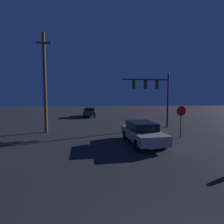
{
  "coord_description": "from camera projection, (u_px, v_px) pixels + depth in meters",
  "views": [
    {
      "loc": [
        -1.68,
        -2.24,
        3.26
      ],
      "look_at": [
        0.0,
        12.56,
        1.99
      ],
      "focal_mm": 28.0,
      "sensor_mm": 36.0,
      "label": 1
    }
  ],
  "objects": [
    {
      "name": "car_far",
      "position": [
        90.0,
        112.0,
        29.3
      ],
      "size": [
        2.11,
        4.82,
        1.51
      ],
      "rotation": [
        0.0,
        0.0,
        -0.03
      ],
      "color": "#1E4728",
      "rests_on": "ground_plane"
    },
    {
      "name": "traffic_signal_mast",
      "position": [
        154.0,
        90.0,
        18.35
      ],
      "size": [
        5.08,
        0.3,
        5.79
      ],
      "color": "#2D2D2D",
      "rests_on": "ground_plane"
    },
    {
      "name": "utility_pole",
      "position": [
        45.0,
        82.0,
        15.86
      ],
      "size": [
        1.33,
        0.28,
        9.01
      ],
      "color": "brown",
      "rests_on": "ground_plane"
    },
    {
      "name": "car_near",
      "position": [
        142.0,
        132.0,
        12.28
      ],
      "size": [
        2.22,
        4.86,
        1.51
      ],
      "rotation": [
        0.0,
        0.0,
        3.2
      ],
      "color": "#99999E",
      "rests_on": "ground_plane"
    },
    {
      "name": "stop_sign",
      "position": [
        181.0,
        116.0,
        13.85
      ],
      "size": [
        0.76,
        0.07,
        2.55
      ],
      "color": "#2D2D2D",
      "rests_on": "ground_plane"
    }
  ]
}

